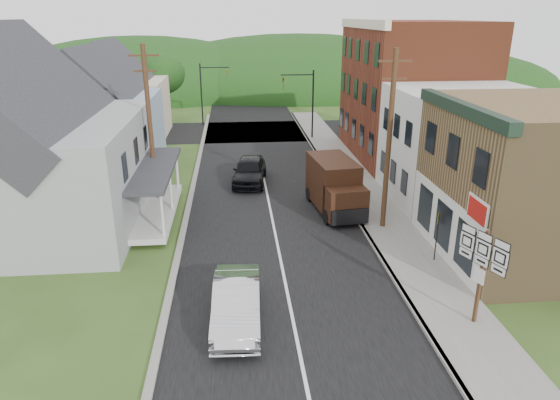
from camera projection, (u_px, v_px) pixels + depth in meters
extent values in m
plane|color=#2D4719|center=(281.00, 264.00, 22.13)|extent=(120.00, 120.00, 0.00)
cube|color=black|center=(266.00, 190.00, 31.46)|extent=(9.00, 90.00, 0.02)
cube|color=black|center=(254.00, 131.00, 47.32)|extent=(60.00, 9.00, 0.02)
cube|color=slate|center=(366.00, 197.00, 30.08)|extent=(2.80, 55.00, 0.15)
cube|color=slate|center=(344.00, 198.00, 29.96)|extent=(0.20, 55.00, 0.15)
cube|color=slate|center=(189.00, 203.00, 29.17)|extent=(0.30, 55.00, 0.12)
cube|color=brown|center=(537.00, 182.00, 21.89)|extent=(8.00, 8.00, 7.00)
cube|color=silver|center=(462.00, 146.00, 28.98)|extent=(8.00, 7.00, 6.50)
cube|color=brown|center=(410.00, 92.00, 37.23)|extent=(8.00, 12.00, 10.00)
cube|color=#96999B|center=(39.00, 173.00, 25.72)|extent=(10.00, 12.00, 5.50)
cube|color=#7E94AC|center=(108.00, 131.00, 36.16)|extent=(7.00, 8.00, 5.00)
cube|color=beige|center=(126.00, 109.00, 44.51)|extent=(7.00, 8.00, 5.00)
cylinder|color=#472D19|center=(389.00, 144.00, 24.31)|extent=(0.26, 0.26, 9.00)
cube|color=#472D19|center=(395.00, 61.00, 22.95)|extent=(1.60, 0.10, 0.10)
cube|color=#472D19|center=(394.00, 79.00, 23.23)|extent=(1.20, 0.10, 0.10)
cylinder|color=#472D19|center=(150.00, 129.00, 27.46)|extent=(0.26, 0.26, 9.00)
cube|color=#472D19|center=(144.00, 55.00, 26.09)|extent=(1.60, 0.10, 0.10)
cube|color=#472D19|center=(145.00, 71.00, 26.37)|extent=(1.20, 0.10, 0.10)
cylinder|color=black|center=(313.00, 105.00, 43.44)|extent=(0.14, 0.14, 6.00)
cylinder|color=black|center=(297.00, 75.00, 42.41)|extent=(2.80, 0.10, 0.10)
imported|color=olive|center=(283.00, 83.00, 42.55)|extent=(0.16, 0.20, 1.00)
cylinder|color=black|center=(201.00, 95.00, 49.10)|extent=(0.14, 0.14, 6.00)
cylinder|color=black|center=(215.00, 67.00, 48.32)|extent=(2.80, 0.10, 0.10)
imported|color=olive|center=(227.00, 75.00, 48.67)|extent=(0.16, 0.20, 1.00)
cylinder|color=#382616|center=(11.00, 126.00, 38.30)|extent=(0.36, 0.36, 4.76)
ellipsoid|color=black|center=(2.00, 78.00, 37.06)|extent=(5.80, 5.80, 4.93)
cylinder|color=#382616|center=(163.00, 103.00, 50.52)|extent=(0.36, 0.36, 3.92)
ellipsoid|color=black|center=(161.00, 74.00, 49.49)|extent=(4.80, 4.80, 4.08)
ellipsoid|color=black|center=(246.00, 90.00, 73.44)|extent=(90.00, 30.00, 16.00)
imported|color=silver|center=(237.00, 303.00, 17.71)|extent=(1.82, 4.77, 1.55)
imported|color=black|center=(250.00, 171.00, 32.53)|extent=(2.58, 5.18, 1.70)
cube|color=black|center=(332.00, 181.00, 28.09)|extent=(2.52, 4.19, 2.62)
cube|color=black|center=(346.00, 203.00, 26.09)|extent=(2.23, 1.67, 1.72)
cube|color=black|center=(345.00, 189.00, 26.00)|extent=(2.01, 1.29, 0.05)
cube|color=black|center=(350.00, 217.00, 25.54)|extent=(1.99, 0.36, 0.81)
cylinder|color=black|center=(327.00, 217.00, 26.24)|extent=(0.34, 0.84, 0.81)
cylinder|color=black|center=(361.00, 214.00, 26.61)|extent=(0.34, 0.84, 0.81)
cylinder|color=black|center=(309.00, 194.00, 29.56)|extent=(0.34, 0.84, 0.81)
cylinder|color=black|center=(340.00, 192.00, 29.92)|extent=(0.34, 0.84, 0.81)
cube|color=#472D19|center=(481.00, 278.00, 17.15)|extent=(0.14, 0.14, 3.52)
cube|color=black|center=(484.00, 249.00, 16.74)|extent=(0.76, 1.89, 0.08)
cube|color=white|center=(502.00, 245.00, 15.97)|extent=(0.22, 0.52, 0.22)
cube|color=white|center=(500.00, 258.00, 16.13)|extent=(0.23, 0.57, 0.55)
cube|color=white|center=(498.00, 270.00, 16.29)|extent=(0.22, 0.52, 0.28)
cube|color=white|center=(485.00, 237.00, 16.57)|extent=(0.22, 0.52, 0.22)
cube|color=white|center=(483.00, 249.00, 16.72)|extent=(0.23, 0.57, 0.55)
cube|color=white|center=(481.00, 261.00, 16.88)|extent=(0.22, 0.52, 0.28)
cube|color=white|center=(469.00, 229.00, 17.16)|extent=(0.22, 0.52, 0.22)
cube|color=white|center=(467.00, 241.00, 17.32)|extent=(0.23, 0.57, 0.55)
cube|color=white|center=(465.00, 253.00, 17.47)|extent=(0.22, 0.52, 0.28)
cube|color=white|center=(479.00, 276.00, 17.07)|extent=(0.18, 0.43, 0.55)
cylinder|color=black|center=(437.00, 237.00, 21.86)|extent=(0.07, 0.07, 2.17)
cube|color=black|center=(438.00, 218.00, 21.54)|extent=(0.26, 0.59, 0.64)
cube|color=yellow|center=(438.00, 218.00, 21.54)|extent=(0.24, 0.54, 0.58)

